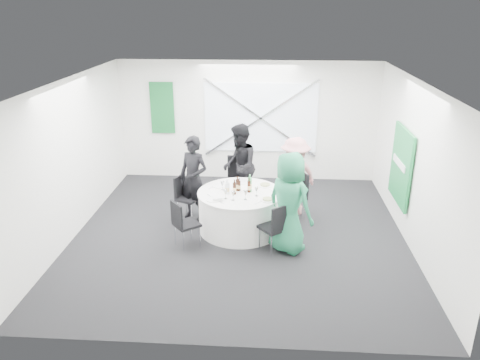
# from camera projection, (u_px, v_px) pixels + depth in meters

# --- Properties ---
(floor) EXTENTS (6.00, 6.00, 0.00)m
(floor) POSITION_uv_depth(u_px,v_px,m) (239.00, 234.00, 8.63)
(floor) COLOR black
(floor) RESTS_ON ground
(ceiling) EXTENTS (6.00, 6.00, 0.00)m
(ceiling) POSITION_uv_depth(u_px,v_px,m) (239.00, 82.00, 7.63)
(ceiling) COLOR silver
(ceiling) RESTS_ON wall_back
(wall_back) EXTENTS (6.00, 0.00, 6.00)m
(wall_back) POSITION_uv_depth(u_px,v_px,m) (248.00, 121.00, 10.92)
(wall_back) COLOR white
(wall_back) RESTS_ON floor
(wall_front) EXTENTS (6.00, 0.00, 6.00)m
(wall_front) POSITION_uv_depth(u_px,v_px,m) (222.00, 247.00, 5.33)
(wall_front) COLOR white
(wall_front) RESTS_ON floor
(wall_left) EXTENTS (0.00, 6.00, 6.00)m
(wall_left) POSITION_uv_depth(u_px,v_px,m) (71.00, 159.00, 8.31)
(wall_left) COLOR white
(wall_left) RESTS_ON floor
(wall_right) EXTENTS (0.00, 6.00, 6.00)m
(wall_right) POSITION_uv_depth(u_px,v_px,m) (415.00, 166.00, 7.94)
(wall_right) COLOR white
(wall_right) RESTS_ON floor
(window_panel) EXTENTS (2.60, 0.03, 1.60)m
(window_panel) POSITION_uv_depth(u_px,v_px,m) (261.00, 118.00, 10.83)
(window_panel) COLOR silver
(window_panel) RESTS_ON wall_back
(window_brace_a) EXTENTS (2.63, 0.05, 1.84)m
(window_brace_a) POSITION_uv_depth(u_px,v_px,m) (261.00, 118.00, 10.79)
(window_brace_a) COLOR silver
(window_brace_a) RESTS_ON window_panel
(window_brace_b) EXTENTS (2.63, 0.05, 1.84)m
(window_brace_b) POSITION_uv_depth(u_px,v_px,m) (261.00, 118.00, 10.79)
(window_brace_b) COLOR silver
(window_brace_b) RESTS_ON window_panel
(green_banner) EXTENTS (0.55, 0.04, 1.20)m
(green_banner) POSITION_uv_depth(u_px,v_px,m) (162.00, 108.00, 10.89)
(green_banner) COLOR #125D2B
(green_banner) RESTS_ON wall_back
(green_sign) EXTENTS (0.05, 1.20, 1.40)m
(green_sign) POSITION_uv_depth(u_px,v_px,m) (401.00, 166.00, 8.58)
(green_sign) COLOR #17823C
(green_sign) RESTS_ON wall_right
(banquet_table) EXTENTS (1.56, 1.56, 0.76)m
(banquet_table) POSITION_uv_depth(u_px,v_px,m) (240.00, 211.00, 8.68)
(banquet_table) COLOR white
(banquet_table) RESTS_ON floor
(chair_back) EXTENTS (0.51, 0.51, 1.02)m
(chair_back) POSITION_uv_depth(u_px,v_px,m) (238.00, 176.00, 9.78)
(chair_back) COLOR black
(chair_back) RESTS_ON floor
(chair_back_left) EXTENTS (0.52, 0.51, 0.87)m
(chair_back_left) POSITION_uv_depth(u_px,v_px,m) (185.00, 194.00, 9.13)
(chair_back_left) COLOR black
(chair_back_left) RESTS_ON floor
(chair_back_right) EXTENTS (0.58, 0.58, 0.93)m
(chair_back_right) POSITION_uv_depth(u_px,v_px,m) (297.00, 192.00, 9.13)
(chair_back_right) COLOR black
(chair_back_right) RESTS_ON floor
(chair_front_right) EXTENTS (0.57, 0.58, 0.90)m
(chair_front_right) POSITION_uv_depth(u_px,v_px,m) (276.00, 225.00, 7.83)
(chair_front_right) COLOR black
(chair_front_right) RESTS_ON floor
(chair_front_left) EXTENTS (0.55, 0.55, 0.86)m
(chair_front_left) POSITION_uv_depth(u_px,v_px,m) (183.00, 221.00, 8.01)
(chair_front_left) COLOR black
(chair_front_left) RESTS_ON floor
(person_man_back_left) EXTENTS (0.72, 0.62, 1.67)m
(person_man_back_left) POSITION_uv_depth(u_px,v_px,m) (194.00, 179.00, 8.98)
(person_man_back_left) COLOR black
(person_man_back_left) RESTS_ON floor
(person_man_back) EXTENTS (0.53, 0.88, 1.74)m
(person_man_back) POSITION_uv_depth(u_px,v_px,m) (239.00, 166.00, 9.55)
(person_man_back) COLOR black
(person_man_back) RESTS_ON floor
(person_woman_pink) EXTENTS (1.11, 1.00, 1.60)m
(person_woman_pink) POSITION_uv_depth(u_px,v_px,m) (295.00, 177.00, 9.19)
(person_woman_pink) COLOR pink
(person_woman_pink) RESTS_ON floor
(person_woman_green) EXTENTS (1.02, 0.97, 1.76)m
(person_woman_green) POSITION_uv_depth(u_px,v_px,m) (289.00, 203.00, 7.80)
(person_woman_green) COLOR #228055
(person_woman_green) RESTS_ON floor
(plate_back) EXTENTS (0.25, 0.25, 0.01)m
(plate_back) POSITION_uv_depth(u_px,v_px,m) (243.00, 182.00, 9.00)
(plate_back) COLOR white
(plate_back) RESTS_ON banquet_table
(plate_back_left) EXTENTS (0.25, 0.25, 0.01)m
(plate_back_left) POSITION_uv_depth(u_px,v_px,m) (219.00, 186.00, 8.82)
(plate_back_left) COLOR white
(plate_back_left) RESTS_ON banquet_table
(plate_back_right) EXTENTS (0.28, 0.28, 0.04)m
(plate_back_right) POSITION_uv_depth(u_px,v_px,m) (265.00, 185.00, 8.83)
(plate_back_right) COLOR white
(plate_back_right) RESTS_ON banquet_table
(plate_front_right) EXTENTS (0.26, 0.26, 0.04)m
(plate_front_right) POSITION_uv_depth(u_px,v_px,m) (268.00, 200.00, 8.19)
(plate_front_right) COLOR white
(plate_front_right) RESTS_ON banquet_table
(plate_front_left) EXTENTS (0.25, 0.25, 0.01)m
(plate_front_left) POSITION_uv_depth(u_px,v_px,m) (214.00, 200.00, 8.20)
(plate_front_left) COLOR white
(plate_front_left) RESTS_ON banquet_table
(napkin) EXTENTS (0.18, 0.14, 0.05)m
(napkin) POSITION_uv_depth(u_px,v_px,m) (217.00, 199.00, 8.17)
(napkin) COLOR white
(napkin) RESTS_ON plate_front_left
(beer_bottle_a) EXTENTS (0.06, 0.06, 0.28)m
(beer_bottle_a) POSITION_uv_depth(u_px,v_px,m) (237.00, 185.00, 8.58)
(beer_bottle_a) COLOR #331409
(beer_bottle_a) RESTS_ON banquet_table
(beer_bottle_b) EXTENTS (0.06, 0.06, 0.24)m
(beer_bottle_b) POSITION_uv_depth(u_px,v_px,m) (239.00, 186.00, 8.59)
(beer_bottle_b) COLOR #331409
(beer_bottle_b) RESTS_ON banquet_table
(beer_bottle_c) EXTENTS (0.06, 0.06, 0.28)m
(beer_bottle_c) POSITION_uv_depth(u_px,v_px,m) (249.00, 187.00, 8.51)
(beer_bottle_c) COLOR #331409
(beer_bottle_c) RESTS_ON banquet_table
(beer_bottle_d) EXTENTS (0.06, 0.06, 0.28)m
(beer_bottle_d) POSITION_uv_depth(u_px,v_px,m) (234.00, 189.00, 8.42)
(beer_bottle_d) COLOR #331409
(beer_bottle_d) RESTS_ON banquet_table
(green_water_bottle) EXTENTS (0.08, 0.08, 0.33)m
(green_water_bottle) POSITION_uv_depth(u_px,v_px,m) (250.00, 185.00, 8.53)
(green_water_bottle) COLOR #41AB5A
(green_water_bottle) RESTS_ON banquet_table
(clear_water_bottle) EXTENTS (0.08, 0.08, 0.27)m
(clear_water_bottle) POSITION_uv_depth(u_px,v_px,m) (227.00, 188.00, 8.44)
(clear_water_bottle) COLOR white
(clear_water_bottle) RESTS_ON banquet_table
(wine_glass_a) EXTENTS (0.07, 0.07, 0.17)m
(wine_glass_a) POSITION_uv_depth(u_px,v_px,m) (245.00, 193.00, 8.18)
(wine_glass_a) COLOR white
(wine_glass_a) RESTS_ON banquet_table
(wine_glass_b) EXTENTS (0.07, 0.07, 0.17)m
(wine_glass_b) POSITION_uv_depth(u_px,v_px,m) (226.00, 192.00, 8.22)
(wine_glass_b) COLOR white
(wine_glass_b) RESTS_ON banquet_table
(wine_glass_c) EXTENTS (0.07, 0.07, 0.17)m
(wine_glass_c) POSITION_uv_depth(u_px,v_px,m) (256.00, 189.00, 8.34)
(wine_glass_c) COLOR white
(wine_glass_c) RESTS_ON banquet_table
(wine_glass_d) EXTENTS (0.07, 0.07, 0.17)m
(wine_glass_d) POSITION_uv_depth(u_px,v_px,m) (222.00, 184.00, 8.60)
(wine_glass_d) COLOR white
(wine_glass_d) RESTS_ON banquet_table
(wine_glass_e) EXTENTS (0.07, 0.07, 0.17)m
(wine_glass_e) POSITION_uv_depth(u_px,v_px,m) (233.00, 194.00, 8.16)
(wine_glass_e) COLOR white
(wine_glass_e) RESTS_ON banquet_table
(fork_a) EXTENTS (0.10, 0.13, 0.01)m
(fork_a) POSITION_uv_depth(u_px,v_px,m) (209.00, 196.00, 8.38)
(fork_a) COLOR silver
(fork_a) RESTS_ON banquet_table
(knife_a) EXTENTS (0.11, 0.12, 0.01)m
(knife_a) POSITION_uv_depth(u_px,v_px,m) (221.00, 202.00, 8.10)
(knife_a) COLOR silver
(knife_a) RESTS_ON banquet_table
(fork_b) EXTENTS (0.10, 0.13, 0.01)m
(fork_b) POSITION_uv_depth(u_px,v_px,m) (258.00, 203.00, 8.09)
(fork_b) COLOR silver
(fork_b) RESTS_ON banquet_table
(knife_b) EXTENTS (0.11, 0.12, 0.01)m
(knife_b) POSITION_uv_depth(u_px,v_px,m) (269.00, 198.00, 8.29)
(knife_b) COLOR silver
(knife_b) RESTS_ON banquet_table
(fork_c) EXTENTS (0.09, 0.14, 0.01)m
(fork_c) POSITION_uv_depth(u_px,v_px,m) (271.00, 190.00, 8.62)
(fork_c) COLOR silver
(fork_c) RESTS_ON banquet_table
(knife_c) EXTENTS (0.08, 0.14, 0.01)m
(knife_c) POSITION_uv_depth(u_px,v_px,m) (263.00, 184.00, 8.90)
(knife_c) COLOR silver
(knife_c) RESTS_ON banquet_table
(fork_d) EXTENTS (0.08, 0.14, 0.01)m
(fork_d) POSITION_uv_depth(u_px,v_px,m) (219.00, 184.00, 8.93)
(fork_d) COLOR silver
(fork_d) RESTS_ON banquet_table
(knife_d) EXTENTS (0.10, 0.13, 0.01)m
(knife_d) POSITION_uv_depth(u_px,v_px,m) (211.00, 188.00, 8.74)
(knife_d) COLOR silver
(knife_d) RESTS_ON banquet_table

